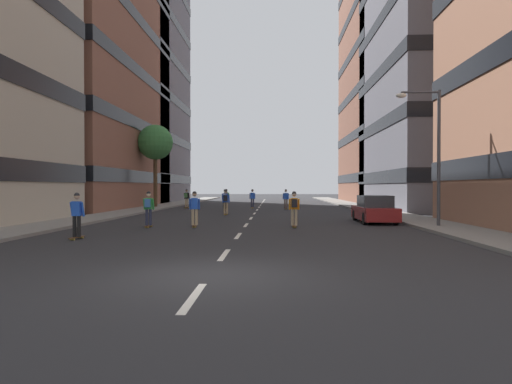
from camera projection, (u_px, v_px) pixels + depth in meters
The scene contains 21 objects.
ground_plane at pixel (257, 210), 37.30m from camera, with size 164.16×164.16×0.00m, color #28282B.
sidewalk_left at pixel (155, 207), 41.11m from camera, with size 2.78×75.24×0.14m, color gray.
sidewalk_right at pixel (364, 208), 40.32m from camera, with size 2.78×75.24×0.14m, color gray.
lane_markings at pixel (257, 210), 37.94m from camera, with size 0.16×62.20×0.01m.
building_left_mid at pixel (60, 27), 41.75m from camera, with size 15.60×22.52×34.06m.
building_left_far at pixel (119, 87), 57.37m from camera, with size 15.60×17.58×29.84m.
building_right_mid at pixel (464, 26), 40.21m from camera, with size 15.60×18.11×33.18m.
building_right_far at pixel (411, 61), 55.80m from camera, with size 15.60×18.89×35.74m.
parked_car_near at pixel (374, 210), 24.57m from camera, with size 1.82×4.40×1.52m.
street_tree_near at pixel (155, 143), 41.23m from camera, with size 3.27×3.27×7.65m.
streetlamp_right at pixel (431, 142), 21.17m from camera, with size 2.13×0.30×6.50m.
skater_0 at pixel (286, 198), 39.17m from camera, with size 0.55×0.92×1.78m.
skater_1 at pixel (77, 213), 16.77m from camera, with size 0.55×0.91×1.78m.
skater_2 at pixel (186, 197), 40.92m from camera, with size 0.57×0.92×1.78m.
skater_3 at pixel (195, 207), 21.86m from camera, with size 0.56×0.92×1.78m.
skater_4 at pixel (294, 207), 21.66m from camera, with size 0.53×0.90×1.78m.
skater_5 at pixel (252, 198), 41.04m from camera, with size 0.55×0.92×1.78m.
skater_6 at pixel (148, 207), 21.71m from camera, with size 0.53×0.90×1.78m.
skater_7 at pixel (226, 197), 43.18m from camera, with size 0.53×0.90×1.78m.
skater_8 at pixel (225, 198), 37.88m from camera, with size 0.55×0.91×1.78m.
skater_9 at pixel (226, 201), 31.29m from camera, with size 0.54×0.91×1.78m.
Camera 1 is at (1.46, -9.89, 2.00)m, focal length 30.99 mm.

